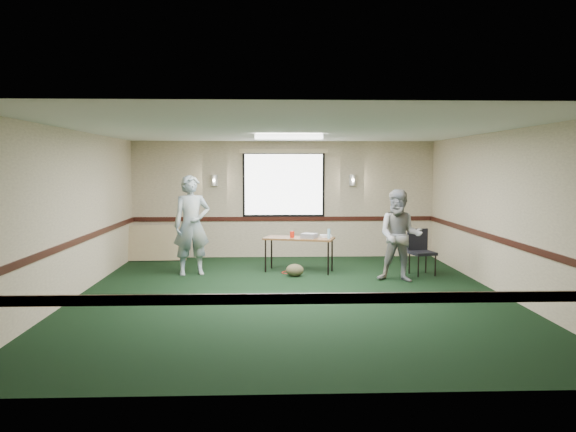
{
  "coord_description": "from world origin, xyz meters",
  "views": [
    {
      "loc": [
        -0.38,
        -9.04,
        2.11
      ],
      "look_at": [
        0.0,
        1.3,
        1.2
      ],
      "focal_mm": 35.0,
      "sensor_mm": 36.0,
      "label": 1
    }
  ],
  "objects_px": {
    "conference_chair": "(420,248)",
    "person_right": "(400,236)",
    "person_left": "(192,225)",
    "projector": "(309,236)",
    "folding_table": "(299,240)"
  },
  "relations": [
    {
      "from": "conference_chair",
      "to": "person_left",
      "type": "xyz_separation_m",
      "value": [
        -4.48,
        0.12,
        0.45
      ]
    },
    {
      "from": "folding_table",
      "to": "conference_chair",
      "type": "height_order",
      "value": "conference_chair"
    },
    {
      "from": "folding_table",
      "to": "person_right",
      "type": "relative_size",
      "value": 0.88
    },
    {
      "from": "person_right",
      "to": "projector",
      "type": "bearing_deg",
      "value": 167.25
    },
    {
      "from": "projector",
      "to": "person_left",
      "type": "distance_m",
      "value": 2.32
    },
    {
      "from": "conference_chair",
      "to": "person_left",
      "type": "distance_m",
      "value": 4.5
    },
    {
      "from": "projector",
      "to": "person_right",
      "type": "xyz_separation_m",
      "value": [
        1.6,
        -0.92,
        0.11
      ]
    },
    {
      "from": "conference_chair",
      "to": "person_right",
      "type": "height_order",
      "value": "person_right"
    },
    {
      "from": "folding_table",
      "to": "person_right",
      "type": "height_order",
      "value": "person_right"
    },
    {
      "from": "folding_table",
      "to": "conference_chair",
      "type": "distance_m",
      "value": 2.4
    },
    {
      "from": "person_left",
      "to": "person_right",
      "type": "xyz_separation_m",
      "value": [
        3.91,
        -0.81,
        -0.13
      ]
    },
    {
      "from": "projector",
      "to": "conference_chair",
      "type": "height_order",
      "value": "conference_chair"
    },
    {
      "from": "projector",
      "to": "person_left",
      "type": "height_order",
      "value": "person_left"
    },
    {
      "from": "projector",
      "to": "person_right",
      "type": "height_order",
      "value": "person_right"
    },
    {
      "from": "folding_table",
      "to": "conference_chair",
      "type": "relative_size",
      "value": 1.67
    }
  ]
}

